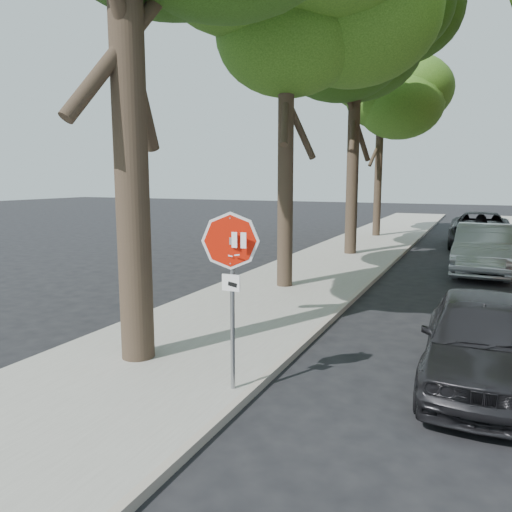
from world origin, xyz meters
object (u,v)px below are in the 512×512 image
(stop_sign, at_px, (231,267))
(car_a, at_px, (481,340))
(tree_mid_a, at_px, (288,12))
(tree_far, at_px, (381,100))
(tree_mid_b, at_px, (356,54))
(car_b, at_px, (483,249))
(car_d, at_px, (481,230))

(stop_sign, height_order, car_a, stop_sign)
(tree_mid_a, height_order, tree_far, tree_mid_a)
(tree_mid_a, height_order, tree_mid_b, tree_mid_b)
(tree_far, bearing_deg, tree_mid_a, -89.60)
(tree_far, bearing_deg, tree_mid_b, -87.56)
(tree_mid_b, relative_size, car_b, 2.08)
(tree_mid_b, height_order, car_b, tree_mid_b)
(stop_sign, xyz_separation_m, tree_mid_a, (-1.92, 7.14, 5.66))
(tree_mid_b, distance_m, car_a, 15.02)
(stop_sign, bearing_deg, tree_far, 95.46)
(stop_sign, height_order, car_d, stop_sign)
(stop_sign, bearing_deg, car_b, 74.81)
(tree_far, distance_m, car_a, 20.89)
(tree_far, relative_size, car_d, 1.59)
(car_b, height_order, car_d, car_b)
(stop_sign, relative_size, car_b, 0.52)
(tree_mid_b, xyz_separation_m, car_d, (4.90, 4.98, -7.18))
(tree_far, height_order, car_b, tree_far)
(tree_mid_a, height_order, car_a, tree_mid_a)
(tree_mid_b, height_order, car_a, tree_mid_b)
(car_b, bearing_deg, car_d, 92.51)
(car_a, distance_m, car_b, 10.15)
(tree_mid_a, distance_m, tree_far, 14.00)
(car_d, bearing_deg, stop_sign, -101.12)
(tree_mid_a, xyz_separation_m, car_a, (5.22, -5.14, -6.88))
(stop_sign, xyz_separation_m, tree_mid_b, (-1.72, 14.15, 6.05))
(tree_mid_a, xyz_separation_m, tree_far, (-0.10, 13.99, -0.39))
(stop_sign, distance_m, car_d, 19.42)
(car_a, bearing_deg, tree_mid_b, 111.12)
(tree_mid_a, xyz_separation_m, tree_mid_b, (0.20, 7.01, 0.39))
(tree_far, distance_m, car_b, 12.24)
(stop_sign, height_order, tree_mid_a, tree_mid_a)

